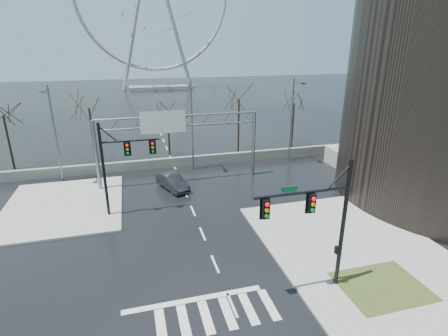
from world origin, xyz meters
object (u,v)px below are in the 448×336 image
object	(u,v)px
signal_mast_near	(323,216)
car	(173,182)
signal_mast_far	(117,161)
sign_gantry	(175,134)

from	to	relation	value
signal_mast_near	car	bearing A→B (deg)	109.52
signal_mast_near	signal_mast_far	world-z (taller)	same
signal_mast_far	sign_gantry	world-z (taller)	signal_mast_far
signal_mast_near	sign_gantry	world-z (taller)	signal_mast_near
signal_mast_near	signal_mast_far	size ratio (longest dim) A/B	1.00
car	sign_gantry	bearing A→B (deg)	46.42
signal_mast_near	sign_gantry	size ratio (longest dim) A/B	0.49
signal_mast_far	car	size ratio (longest dim) A/B	1.77
signal_mast_near	signal_mast_far	xyz separation A→B (m)	(-11.01, 13.00, -0.04)
sign_gantry	car	bearing A→B (deg)	-112.85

